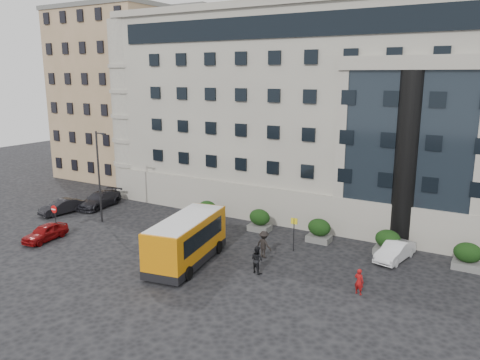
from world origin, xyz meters
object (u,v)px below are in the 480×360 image
object	(u,v)px
parked_car_b	(62,207)
pedestrian_c	(264,244)
street_lamp	(99,173)
bus_stop_sign	(294,229)
hedge_d	(388,242)
parked_car_a	(45,232)
hedge_c	(319,230)
minibus	(187,239)
pedestrian_b	(257,260)
no_entry_sign	(55,213)
parked_car_d	(176,184)
parked_car_c	(100,200)
red_truck	(157,179)
pedestrian_a	(359,282)
white_taxi	(395,251)
hedge_e	(468,256)
hedge_b	(260,220)
hedge_a	(207,211)

from	to	relation	value
parked_car_b	pedestrian_c	xyz separation A→B (m)	(21.17, -0.00, 0.30)
street_lamp	parked_car_b	bearing A→B (deg)	-178.11
bus_stop_sign	hedge_d	bearing A→B (deg)	24.66
hedge_d	parked_car_a	xyz separation A→B (m)	(-23.81, -10.45, -0.28)
hedge_c	pedestrian_c	bearing A→B (deg)	-114.15
minibus	pedestrian_b	distance (m)	5.09
street_lamp	parked_car_a	bearing A→B (deg)	-92.72
no_entry_sign	parked_car_d	xyz separation A→B (m)	(-0.28, 16.22, -0.91)
parked_car_b	parked_car_c	size ratio (longest dim) A/B	0.80
parked_car_c	parked_car_d	world-z (taller)	parked_car_d
street_lamp	red_truck	bearing A→B (deg)	106.82
street_lamp	minibus	size ratio (longest dim) A/B	1.00
bus_stop_sign	pedestrian_b	xyz separation A→B (m)	(-0.52, -4.73, -0.82)
hedge_d	pedestrian_a	distance (m)	7.22
hedge_d	parked_car_b	size ratio (longest dim) A/B	0.45
street_lamp	white_taxi	world-z (taller)	street_lamp
pedestrian_a	pedestrian_b	size ratio (longest dim) A/B	0.87
parked_car_d	pedestrian_c	size ratio (longest dim) A/B	2.76
hedge_e	minibus	size ratio (longest dim) A/B	0.23
parked_car_a	pedestrian_a	distance (m)	24.05
minibus	parked_car_c	world-z (taller)	minibus
pedestrian_c	parked_car_d	bearing A→B (deg)	-20.48
hedge_c	pedestrian_a	distance (m)	8.91
parked_car_c	white_taxi	world-z (taller)	parked_car_c
no_entry_sign	hedge_e	bearing A→B (deg)	16.52
parked_car_d	white_taxi	bearing A→B (deg)	-10.90
parked_car_c	hedge_b	bearing A→B (deg)	-2.20
hedge_d	pedestrian_b	bearing A→B (deg)	-131.31
hedge_c	pedestrian_c	xyz separation A→B (m)	(-2.23, -4.97, 0.04)
pedestrian_c	parked_car_a	bearing A→B (deg)	33.31
parked_car_a	pedestrian_c	bearing A→B (deg)	12.68
hedge_e	red_truck	distance (m)	32.97
bus_stop_sign	parked_car_a	bearing A→B (deg)	-156.64
hedge_e	white_taxi	size ratio (longest dim) A/B	0.45
bus_stop_sign	parked_car_a	xyz separation A→B (m)	(-17.71, -7.65, -1.08)
parked_car_c	white_taxi	distance (m)	27.99
hedge_b	pedestrian_b	xyz separation A→B (m)	(3.78, -7.53, -0.02)
parked_car_a	parked_car_c	size ratio (longest dim) A/B	0.75
bus_stop_sign	white_taxi	bearing A→B (deg)	16.36
pedestrian_c	hedge_d	bearing A→B (deg)	-131.40
parked_car_b	parked_car_c	distance (m)	3.66
parked_car_c	street_lamp	bearing A→B (deg)	-48.51
hedge_a	hedge_c	distance (m)	10.40
minibus	red_truck	bearing A→B (deg)	125.42
minibus	pedestrian_c	bearing A→B (deg)	30.93
hedge_c	parked_car_d	distance (m)	21.02
minibus	pedestrian_a	distance (m)	11.68
parked_car_a	hedge_e	bearing A→B (deg)	14.00
bus_stop_sign	hedge_a	bearing A→B (deg)	163.58
bus_stop_sign	parked_car_d	bearing A→B (deg)	151.53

